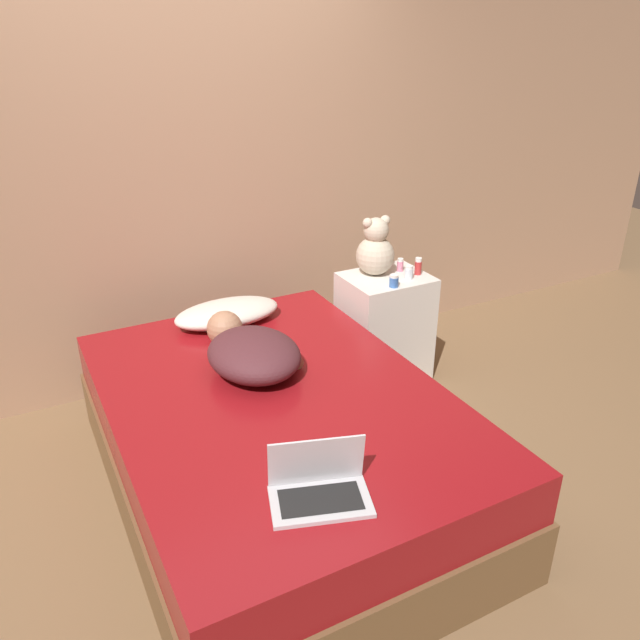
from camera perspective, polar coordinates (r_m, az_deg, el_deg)
ground_plane at (r=3.14m, az=-3.77°, el=-15.08°), size 12.00×12.00×0.00m
wall_back at (r=3.70m, az=-12.96°, el=13.32°), size 8.00×0.06×2.60m
bed at (r=2.97m, az=-3.91°, el=-11.18°), size 1.44×2.05×0.54m
nightstand at (r=3.87m, az=5.89°, el=-0.72°), size 0.50×0.41×0.68m
pillow at (r=3.47m, az=-8.48°, el=0.65°), size 0.59×0.31×0.12m
person_lying at (r=2.98m, az=-6.37°, el=-2.81°), size 0.46×0.69×0.19m
laptop at (r=2.23m, az=-0.11°, el=-14.92°), size 0.39×0.31×0.22m
teddy_bear at (r=3.71m, az=5.09°, el=6.44°), size 0.23×0.23×0.35m
bottle_clear at (r=3.70m, az=8.13°, el=4.34°), size 0.05×0.05×0.08m
bottle_pink at (r=3.81m, az=7.34°, el=5.02°), size 0.04×0.04×0.08m
bottle_red at (r=3.77m, az=8.97°, el=4.87°), size 0.04×0.04×0.10m
bottle_blue at (r=3.57m, az=6.78°, el=3.57°), size 0.05×0.05×0.07m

